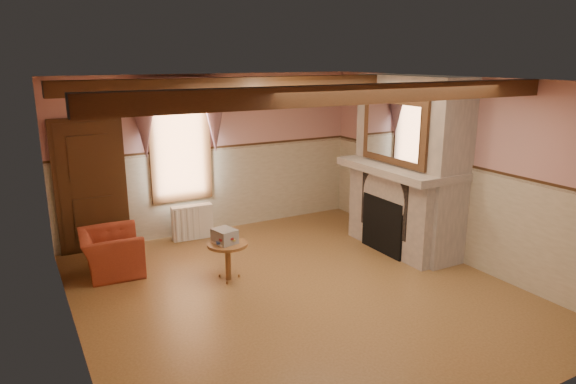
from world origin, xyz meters
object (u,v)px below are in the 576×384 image
side_table (228,261)px  oil_lamp (386,152)px  armchair (111,252)px  mantel_clock (380,153)px  bowl (397,161)px  radiator (192,222)px

side_table → oil_lamp: (2.90, 0.17, 1.29)m
armchair → side_table: (1.40, -1.06, -0.04)m
mantel_clock → bowl: bearing=-90.0°
radiator → side_table: bearing=-90.2°
mantel_clock → oil_lamp: oil_lamp is taller
mantel_clock → radiator: bearing=150.6°
armchair → side_table: armchair is taller
side_table → armchair: bearing=142.8°
bowl → oil_lamp: oil_lamp is taller
radiator → mantel_clock: bearing=-26.1°
armchair → oil_lamp: (4.30, -0.89, 1.25)m
mantel_clock → side_table: bearing=-173.8°
bowl → oil_lamp: (0.00, 0.28, 0.10)m
side_table → radiator: radiator is taller
armchair → side_table: bearing=-122.8°
armchair → side_table: size_ratio=1.68×
oil_lamp → armchair: bearing=168.3°
mantel_clock → oil_lamp: 0.15m
radiator → bowl: bowl is taller
armchair → bowl: size_ratio=2.92×
radiator → oil_lamp: bearing=-28.3°
side_table → oil_lamp: oil_lamp is taller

